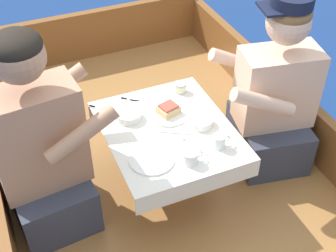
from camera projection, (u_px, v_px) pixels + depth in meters
The scene contains 20 objects.
ground_plane at pixel (164, 217), 2.82m from camera, with size 60.00×60.00×0.00m, color navy.
boat_deck at pixel (164, 198), 2.70m from camera, with size 1.77×2.84×0.36m, color #9E6B38.
gunwale_starboard at pixel (297, 116), 2.75m from camera, with size 0.06×2.84×0.31m, color brown.
bow_coaming at pixel (91, 34), 3.45m from camera, with size 1.65×0.06×0.36m, color brown.
cockpit_table at pixel (168, 136), 2.32m from camera, with size 0.61×0.73×0.39m.
person_port at pixel (42, 151), 2.11m from camera, with size 0.55×0.48×1.04m.
person_starboard at pixel (274, 98), 2.46m from camera, with size 0.57×0.52×0.99m.
plate_sandwich at pixel (168, 113), 2.38m from camera, with size 0.21×0.21×0.01m.
plate_bread at pixel (152, 159), 2.12m from camera, with size 0.21×0.21×0.01m.
sandwich at pixel (168, 109), 2.36m from camera, with size 0.12×0.11×0.05m.
bowl_port_near at pixel (201, 121), 2.30m from camera, with size 0.12×0.12×0.04m.
bowl_starboard_near at pixel (129, 115), 2.34m from camera, with size 0.13×0.13×0.04m.
coffee_cup_port at pixel (191, 157), 2.09m from camera, with size 0.10×0.07×0.06m.
coffee_cup_starboard at pixel (219, 141), 2.17m from camera, with size 0.09×0.06×0.07m.
tin_can at pixel (180, 87), 2.52m from camera, with size 0.07×0.07×0.05m.
utensil_fork_port at pixel (133, 100), 2.47m from camera, with size 0.14×0.13×0.00m.
utensil_knife_port at pixel (173, 132), 2.27m from camera, with size 0.15×0.10×0.00m.
utensil_spoon_starboard at pixel (191, 143), 2.21m from camera, with size 0.07×0.17×0.01m.
utensil_knife_starboard at pixel (145, 101), 2.46m from camera, with size 0.16×0.09×0.00m.
utensil_fork_starboard at pixel (101, 109), 2.41m from camera, with size 0.13×0.13×0.00m.
Camera 1 is at (-0.69, -1.67, 2.24)m, focal length 50.00 mm.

